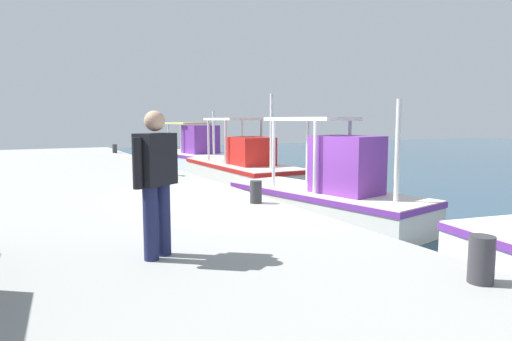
{
  "coord_description": "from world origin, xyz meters",
  "views": [
    {
      "loc": [
        7.55,
        -4.13,
        2.3
      ],
      "look_at": [
        -1.64,
        0.72,
        1.11
      ],
      "focal_mm": 30.95,
      "sensor_mm": 36.0,
      "label": 1
    }
  ],
  "objects_px": {
    "fishing_boat_third": "(328,194)",
    "fisherman_standing": "(156,177)",
    "pelican": "(158,160)",
    "fishing_boat_second": "(242,169)",
    "mooring_bollard_third": "(481,259)",
    "mooring_bollard_nearest": "(115,149)",
    "mooring_bollard_second": "(256,192)",
    "fishing_boat_nearest": "(195,155)"
  },
  "relations": [
    {
      "from": "mooring_bollard_second",
      "to": "fishing_boat_third",
      "type": "bearing_deg",
      "value": 111.32
    },
    {
      "from": "mooring_bollard_second",
      "to": "mooring_bollard_third",
      "type": "distance_m",
      "value": 4.46
    },
    {
      "from": "fishing_boat_third",
      "to": "pelican",
      "type": "distance_m",
      "value": 5.04
    },
    {
      "from": "pelican",
      "to": "mooring_bollard_third",
      "type": "xyz_separation_m",
      "value": [
        9.57,
        0.4,
        -0.18
      ]
    },
    {
      "from": "fishing_boat_second",
      "to": "pelican",
      "type": "relative_size",
      "value": 6.08
    },
    {
      "from": "pelican",
      "to": "mooring_bollard_third",
      "type": "relative_size",
      "value": 2.14
    },
    {
      "from": "fishing_boat_nearest",
      "to": "fishing_boat_third",
      "type": "xyz_separation_m",
      "value": [
        11.46,
        -1.01,
        -0.03
      ]
    },
    {
      "from": "fishing_boat_second",
      "to": "mooring_bollard_third",
      "type": "distance_m",
      "value": 11.43
    },
    {
      "from": "mooring_bollard_nearest",
      "to": "mooring_bollard_third",
      "type": "relative_size",
      "value": 0.89
    },
    {
      "from": "mooring_bollard_nearest",
      "to": "mooring_bollard_second",
      "type": "xyz_separation_m",
      "value": [
        13.86,
        0.0,
        0.01
      ]
    },
    {
      "from": "pelican",
      "to": "mooring_bollard_second",
      "type": "distance_m",
      "value": 5.12
    },
    {
      "from": "pelican",
      "to": "mooring_bollard_nearest",
      "type": "height_order",
      "value": "pelican"
    },
    {
      "from": "fishing_boat_second",
      "to": "mooring_bollard_third",
      "type": "relative_size",
      "value": 13.01
    },
    {
      "from": "fishing_boat_third",
      "to": "fishing_boat_nearest",
      "type": "bearing_deg",
      "value": 174.96
    },
    {
      "from": "fishing_boat_nearest",
      "to": "pelican",
      "type": "xyz_separation_m",
      "value": [
        7.26,
        -3.73,
        0.53
      ]
    },
    {
      "from": "fishing_boat_second",
      "to": "mooring_bollard_nearest",
      "type": "height_order",
      "value": "fishing_boat_second"
    },
    {
      "from": "fishing_boat_nearest",
      "to": "fishing_boat_third",
      "type": "bearing_deg",
      "value": -5.04
    },
    {
      "from": "fisherman_standing",
      "to": "mooring_bollard_nearest",
      "type": "relative_size",
      "value": 4.03
    },
    {
      "from": "fishing_boat_nearest",
      "to": "mooring_bollard_nearest",
      "type": "height_order",
      "value": "fishing_boat_nearest"
    },
    {
      "from": "fishing_boat_third",
      "to": "mooring_bollard_second",
      "type": "xyz_separation_m",
      "value": [
        0.91,
        -2.32,
        0.37
      ]
    },
    {
      "from": "mooring_bollard_third",
      "to": "mooring_bollard_nearest",
      "type": "bearing_deg",
      "value": 180.0
    },
    {
      "from": "pelican",
      "to": "mooring_bollard_nearest",
      "type": "relative_size",
      "value": 2.39
    },
    {
      "from": "mooring_bollard_third",
      "to": "fishing_boat_third",
      "type": "bearing_deg",
      "value": 156.62
    },
    {
      "from": "fishing_boat_third",
      "to": "mooring_bollard_second",
      "type": "distance_m",
      "value": 2.52
    },
    {
      "from": "fishing_boat_second",
      "to": "fishing_boat_nearest",
      "type": "bearing_deg",
      "value": 175.95
    },
    {
      "from": "mooring_bollard_nearest",
      "to": "fisherman_standing",
      "type": "bearing_deg",
      "value": -8.57
    },
    {
      "from": "fishing_boat_second",
      "to": "pelican",
      "type": "xyz_separation_m",
      "value": [
        1.48,
        -3.32,
        0.58
      ]
    },
    {
      "from": "fishing_boat_nearest",
      "to": "pelican",
      "type": "relative_size",
      "value": 5.35
    },
    {
      "from": "fisherman_standing",
      "to": "mooring_bollard_third",
      "type": "relative_size",
      "value": 3.61
    },
    {
      "from": "fisherman_standing",
      "to": "pelican",
      "type": "bearing_deg",
      "value": 164.67
    },
    {
      "from": "pelican",
      "to": "mooring_bollard_third",
      "type": "bearing_deg",
      "value": 2.41
    },
    {
      "from": "mooring_bollard_second",
      "to": "mooring_bollard_third",
      "type": "relative_size",
      "value": 0.93
    },
    {
      "from": "fishing_boat_second",
      "to": "fisherman_standing",
      "type": "bearing_deg",
      "value": -31.07
    },
    {
      "from": "fishing_boat_third",
      "to": "fishing_boat_second",
      "type": "bearing_deg",
      "value": 173.96
    },
    {
      "from": "mooring_bollard_nearest",
      "to": "mooring_bollard_third",
      "type": "distance_m",
      "value": 18.32
    },
    {
      "from": "mooring_bollard_nearest",
      "to": "mooring_bollard_third",
      "type": "bearing_deg",
      "value": 0.0
    },
    {
      "from": "mooring_bollard_nearest",
      "to": "mooring_bollard_second",
      "type": "distance_m",
      "value": 13.86
    },
    {
      "from": "fishing_boat_third",
      "to": "mooring_bollard_nearest",
      "type": "bearing_deg",
      "value": -169.84
    },
    {
      "from": "fishing_boat_third",
      "to": "fisherman_standing",
      "type": "height_order",
      "value": "fishing_boat_third"
    },
    {
      "from": "mooring_bollard_second",
      "to": "mooring_bollard_third",
      "type": "bearing_deg",
      "value": 0.0
    },
    {
      "from": "mooring_bollard_nearest",
      "to": "mooring_bollard_second",
      "type": "height_order",
      "value": "mooring_bollard_second"
    },
    {
      "from": "fisherman_standing",
      "to": "mooring_bollard_third",
      "type": "xyz_separation_m",
      "value": [
        2.15,
        2.44,
        -0.66
      ]
    }
  ]
}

